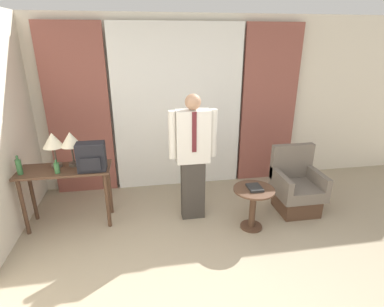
% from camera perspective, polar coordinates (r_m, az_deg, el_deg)
% --- Properties ---
extents(wall_back, '(10.00, 0.06, 2.70)m').
position_cam_1_polar(wall_back, '(4.91, -2.83, 9.37)').
color(wall_back, silver).
rests_on(wall_back, ground_plane).
extents(curtain_sheer_center, '(2.02, 0.06, 2.58)m').
position_cam_1_polar(curtain_sheer_center, '(4.80, -2.62, 8.36)').
color(curtain_sheer_center, white).
rests_on(curtain_sheer_center, ground_plane).
extents(curtain_drape_left, '(0.93, 0.06, 2.58)m').
position_cam_1_polar(curtain_drape_left, '(4.86, -20.79, 7.19)').
color(curtain_drape_left, brown).
rests_on(curtain_drape_left, ground_plane).
extents(curtain_drape_right, '(0.93, 0.06, 2.58)m').
position_cam_1_polar(curtain_drape_right, '(5.20, 14.39, 8.72)').
color(curtain_drape_right, brown).
rests_on(curtain_drape_right, ground_plane).
extents(desk, '(1.13, 0.46, 0.80)m').
position_cam_1_polar(desk, '(4.19, -22.86, -4.50)').
color(desk, '#4C3323').
rests_on(desk, ground_plane).
extents(table_lamp_left, '(0.25, 0.25, 0.45)m').
position_cam_1_polar(table_lamp_left, '(4.12, -24.99, 2.07)').
color(table_lamp_left, '#4C4238').
rests_on(table_lamp_left, desk).
extents(table_lamp_right, '(0.25, 0.25, 0.45)m').
position_cam_1_polar(table_lamp_right, '(4.07, -22.11, 2.28)').
color(table_lamp_right, '#4C4238').
rests_on(table_lamp_right, desk).
extents(bottle_near_edge, '(0.06, 0.06, 0.24)m').
position_cam_1_polar(bottle_near_edge, '(4.16, -30.09, -2.19)').
color(bottle_near_edge, '#336638').
rests_on(bottle_near_edge, desk).
extents(bottle_by_lamp, '(0.06, 0.06, 0.17)m').
position_cam_1_polar(bottle_by_lamp, '(4.00, -24.35, -2.49)').
color(bottle_by_lamp, '#336638').
rests_on(bottle_by_lamp, desk).
extents(backpack, '(0.34, 0.22, 0.36)m').
position_cam_1_polar(backpack, '(3.89, -18.63, -0.65)').
color(backpack, black).
rests_on(backpack, desk).
extents(person, '(0.62, 0.21, 1.72)m').
position_cam_1_polar(person, '(3.89, 0.17, -0.07)').
color(person, '#38332D').
rests_on(person, ground_plane).
extents(armchair, '(0.62, 0.61, 0.93)m').
position_cam_1_polar(armchair, '(4.56, 19.22, -6.34)').
color(armchair, '#4C3323').
rests_on(armchair, ground_plane).
extents(side_table, '(0.52, 0.52, 0.57)m').
position_cam_1_polar(side_table, '(3.96, 11.56, -8.97)').
color(side_table, '#4C3323').
rests_on(side_table, ground_plane).
extents(book, '(0.17, 0.22, 0.03)m').
position_cam_1_polar(book, '(3.87, 11.85, -6.38)').
color(book, black).
rests_on(book, side_table).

